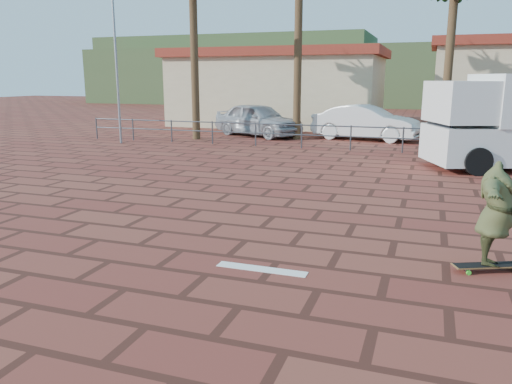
{
  "coord_description": "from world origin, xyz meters",
  "views": [
    {
      "loc": [
        2.95,
        -7.91,
        2.82
      ],
      "look_at": [
        0.05,
        0.42,
        0.8
      ],
      "focal_mm": 35.0,
      "sensor_mm": 36.0,
      "label": 1
    }
  ],
  "objects_px": {
    "car_white": "(366,123)",
    "car_silver": "(258,119)",
    "longboard": "(490,266)",
    "skateboarder": "(496,214)"
  },
  "relations": [
    {
      "from": "car_white",
      "to": "car_silver",
      "type": "bearing_deg",
      "value": 102.08
    },
    {
      "from": "longboard",
      "to": "car_white",
      "type": "relative_size",
      "value": 0.23
    },
    {
      "from": "car_silver",
      "to": "car_white",
      "type": "distance_m",
      "value": 5.27
    },
    {
      "from": "car_silver",
      "to": "skateboarder",
      "type": "bearing_deg",
      "value": -125.02
    },
    {
      "from": "car_silver",
      "to": "car_white",
      "type": "xyz_separation_m",
      "value": [
        5.27,
        0.14,
        -0.01
      ]
    },
    {
      "from": "skateboarder",
      "to": "car_silver",
      "type": "relative_size",
      "value": 0.4
    },
    {
      "from": "car_white",
      "to": "longboard",
      "type": "bearing_deg",
      "value": -155.96
    },
    {
      "from": "longboard",
      "to": "car_silver",
      "type": "distance_m",
      "value": 18.27
    },
    {
      "from": "skateboarder",
      "to": "car_white",
      "type": "distance_m",
      "value": 16.42
    },
    {
      "from": "longboard",
      "to": "car_silver",
      "type": "xyz_separation_m",
      "value": [
        -9.11,
        15.82,
        0.73
      ]
    }
  ]
}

